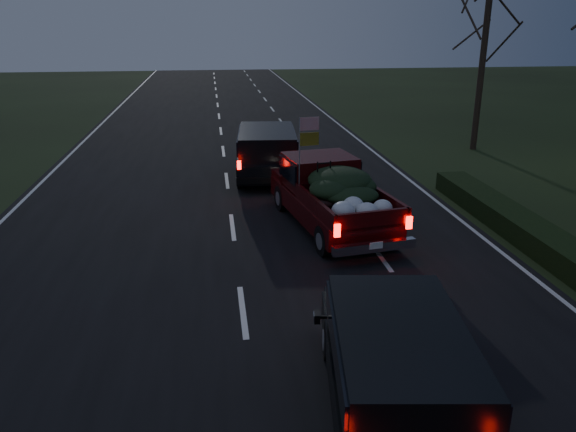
{
  "coord_description": "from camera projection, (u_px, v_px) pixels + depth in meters",
  "views": [
    {
      "loc": [
        -0.45,
        -10.2,
        5.62
      ],
      "look_at": [
        1.22,
        2.09,
        1.3
      ],
      "focal_mm": 35.0,
      "sensor_mm": 36.0,
      "label": 1
    }
  ],
  "objects": [
    {
      "name": "ground",
      "position": [
        243.0,
        312.0,
        11.46
      ],
      "size": [
        120.0,
        120.0,
        0.0
      ],
      "primitive_type": "plane",
      "color": "black",
      "rests_on": "ground"
    },
    {
      "name": "road_asphalt",
      "position": [
        243.0,
        311.0,
        11.45
      ],
      "size": [
        14.0,
        120.0,
        0.02
      ],
      "primitive_type": "cube",
      "color": "black",
      "rests_on": "ground"
    },
    {
      "name": "hedge_row",
      "position": [
        524.0,
        229.0,
        15.16
      ],
      "size": [
        1.0,
        10.0,
        0.6
      ],
      "primitive_type": "cube",
      "color": "black",
      "rests_on": "ground"
    },
    {
      "name": "bare_tree_far",
      "position": [
        486.0,
        30.0,
        24.3
      ],
      "size": [
        3.6,
        3.6,
        7.0
      ],
      "color": "black",
      "rests_on": "ground"
    },
    {
      "name": "pickup_truck",
      "position": [
        331.0,
        191.0,
        15.89
      ],
      "size": [
        2.9,
        5.67,
        2.84
      ],
      "rotation": [
        0.0,
        0.0,
        0.16
      ],
      "color": "#3F0809",
      "rests_on": "ground"
    },
    {
      "name": "lead_suv",
      "position": [
        267.0,
        148.0,
        21.01
      ],
      "size": [
        2.57,
        5.29,
        1.47
      ],
      "rotation": [
        0.0,
        0.0,
        -0.09
      ],
      "color": "black",
      "rests_on": "ground"
    },
    {
      "name": "rear_suv",
      "position": [
        398.0,
        361.0,
        8.07
      ],
      "size": [
        2.5,
        4.78,
        1.31
      ],
      "rotation": [
        0.0,
        0.0,
        -0.14
      ],
      "color": "black",
      "rests_on": "ground"
    }
  ]
}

